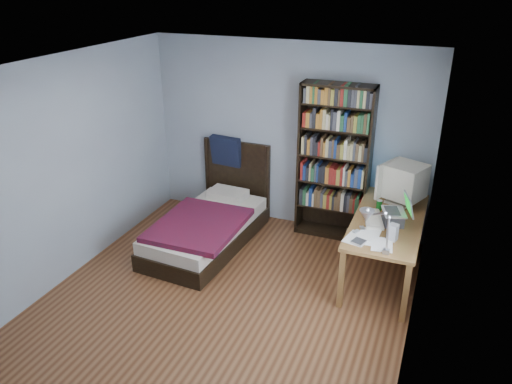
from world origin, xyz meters
TOP-DOWN VIEW (x-y plane):
  - room at (0.03, -0.00)m, footprint 4.20×4.24m
  - desk at (1.51, 1.67)m, footprint 0.75×1.68m
  - crt_monitor at (1.57, 1.67)m, footprint 0.58×0.53m
  - laptop at (1.58, 1.10)m, footprint 0.38×0.36m
  - desk_lamp at (1.46, 0.04)m, footprint 0.26×0.57m
  - keyboard at (1.35, 1.11)m, footprint 0.31×0.51m
  - speaker at (1.61, 0.74)m, footprint 0.11×0.11m
  - soda_can at (1.36, 1.40)m, footprint 0.07×0.07m
  - mouse at (1.50, 1.44)m, footprint 0.07×0.11m
  - phone_silver at (1.28, 0.85)m, footprint 0.08×0.10m
  - phone_grey at (1.23, 0.76)m, footprint 0.07×0.09m
  - external_drive at (1.30, 0.54)m, footprint 0.16×0.16m
  - bookshelf at (0.68, 1.94)m, footprint 0.92×0.30m
  - bed at (-0.73, 1.14)m, footprint 1.06×2.04m

SIDE VIEW (x-z plane):
  - bed at x=-0.73m, z-range -0.32..0.84m
  - desk at x=1.51m, z-range 0.05..0.78m
  - phone_silver at x=1.28m, z-range 0.73..0.75m
  - phone_grey at x=1.23m, z-range 0.73..0.75m
  - external_drive at x=1.30m, z-range 0.73..0.76m
  - keyboard at x=1.35m, z-range 0.72..0.77m
  - mouse at x=1.50m, z-range 0.73..0.77m
  - soda_can at x=1.36m, z-range 0.73..0.85m
  - speaker at x=1.61m, z-range 0.73..0.91m
  - laptop at x=1.58m, z-range 0.65..1.02m
  - crt_monitor at x=1.57m, z-range 0.76..1.27m
  - bookshelf at x=0.68m, z-range 0.00..2.04m
  - room at x=0.03m, z-range 0.00..2.50m
  - desk_lamp at x=1.46m, z-range 0.94..1.61m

